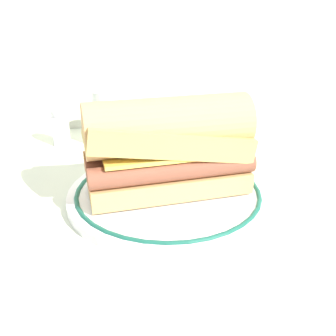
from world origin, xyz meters
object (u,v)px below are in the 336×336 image
object	(u,v)px
sausage_sandwich	(168,145)
salt_shaker	(60,126)
drinking_glass	(110,122)
plate	(168,194)

from	to	relation	value
sausage_sandwich	salt_shaker	xyz separation A→B (m)	(-0.15, 0.23, -0.04)
drinking_glass	salt_shaker	distance (m)	0.09
sausage_sandwich	drinking_glass	xyz separation A→B (m)	(-0.06, 0.21, -0.03)
plate	salt_shaker	size ratio (longest dim) A/B	3.59
sausage_sandwich	salt_shaker	size ratio (longest dim) A/B	2.90
sausage_sandwich	drinking_glass	world-z (taller)	sausage_sandwich
salt_shaker	drinking_glass	bearing A→B (deg)	-10.20
plate	salt_shaker	distance (m)	0.28
plate	drinking_glass	xyz separation A→B (m)	(-0.06, 0.21, 0.04)
drinking_glass	plate	bearing A→B (deg)	-73.56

